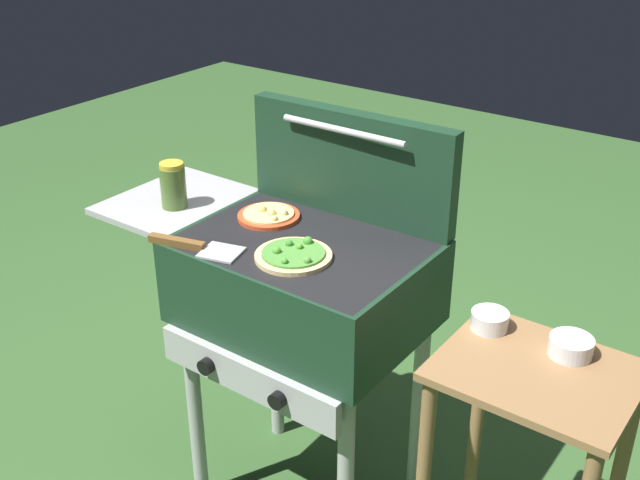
{
  "coord_description": "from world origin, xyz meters",
  "views": [
    {
      "loc": [
        1.11,
        -1.46,
        1.83
      ],
      "look_at": [
        0.05,
        0.0,
        0.92
      ],
      "focal_mm": 43.84,
      "sensor_mm": 36.0,
      "label": 1
    }
  ],
  "objects_px": {
    "topping_bowl_far": "(571,347)",
    "sauce_jar": "(173,185)",
    "pizza_cheese": "(269,215)",
    "grill": "(300,288)",
    "prep_table": "(526,445)",
    "pizza_veggie": "(294,255)",
    "spatula": "(195,246)",
    "topping_bowl_near": "(490,321)"
  },
  "relations": [
    {
      "from": "topping_bowl_far",
      "to": "sauce_jar",
      "type": "bearing_deg",
      "value": -173.15
    },
    {
      "from": "pizza_cheese",
      "to": "topping_bowl_far",
      "type": "distance_m",
      "value": 0.87
    },
    {
      "from": "grill",
      "to": "pizza_cheese",
      "type": "xyz_separation_m",
      "value": [
        -0.15,
        0.06,
        0.15
      ]
    },
    {
      "from": "topping_bowl_far",
      "to": "prep_table",
      "type": "bearing_deg",
      "value": -111.52
    },
    {
      "from": "grill",
      "to": "sauce_jar",
      "type": "relative_size",
      "value": 7.13
    },
    {
      "from": "pizza_veggie",
      "to": "prep_table",
      "type": "height_order",
      "value": "pizza_veggie"
    },
    {
      "from": "pizza_cheese",
      "to": "spatula",
      "type": "relative_size",
      "value": 0.66
    },
    {
      "from": "pizza_cheese",
      "to": "sauce_jar",
      "type": "height_order",
      "value": "sauce_jar"
    },
    {
      "from": "spatula",
      "to": "grill",
      "type": "bearing_deg",
      "value": 45.6
    },
    {
      "from": "prep_table",
      "to": "sauce_jar",
      "type": "bearing_deg",
      "value": -177.88
    },
    {
      "from": "topping_bowl_near",
      "to": "pizza_veggie",
      "type": "bearing_deg",
      "value": -159.02
    },
    {
      "from": "prep_table",
      "to": "spatula",
      "type": "bearing_deg",
      "value": -167.01
    },
    {
      "from": "prep_table",
      "to": "topping_bowl_near",
      "type": "distance_m",
      "value": 0.31
    },
    {
      "from": "spatula",
      "to": "topping_bowl_near",
      "type": "xyz_separation_m",
      "value": [
        0.7,
        0.29,
        -0.11
      ]
    },
    {
      "from": "sauce_jar",
      "to": "grill",
      "type": "bearing_deg",
      "value": 4.87
    },
    {
      "from": "pizza_veggie",
      "to": "topping_bowl_near",
      "type": "relative_size",
      "value": 2.13
    },
    {
      "from": "spatula",
      "to": "topping_bowl_near",
      "type": "height_order",
      "value": "spatula"
    },
    {
      "from": "grill",
      "to": "prep_table",
      "type": "relative_size",
      "value": 1.24
    },
    {
      "from": "grill",
      "to": "topping_bowl_near",
      "type": "relative_size",
      "value": 10.37
    },
    {
      "from": "pizza_veggie",
      "to": "sauce_jar",
      "type": "xyz_separation_m",
      "value": [
        -0.47,
        0.05,
        0.06
      ]
    },
    {
      "from": "grill",
      "to": "spatula",
      "type": "bearing_deg",
      "value": -134.4
    },
    {
      "from": "grill",
      "to": "spatula",
      "type": "height_order",
      "value": "spatula"
    },
    {
      "from": "topping_bowl_near",
      "to": "topping_bowl_far",
      "type": "relative_size",
      "value": 0.9
    },
    {
      "from": "pizza_cheese",
      "to": "topping_bowl_near",
      "type": "relative_size",
      "value": 1.89
    },
    {
      "from": "pizza_cheese",
      "to": "sauce_jar",
      "type": "xyz_separation_m",
      "value": [
        -0.27,
        -0.1,
        0.06
      ]
    },
    {
      "from": "sauce_jar",
      "to": "prep_table",
      "type": "bearing_deg",
      "value": 2.12
    },
    {
      "from": "pizza_cheese",
      "to": "sauce_jar",
      "type": "relative_size",
      "value": 1.3
    },
    {
      "from": "pizza_cheese",
      "to": "spatula",
      "type": "distance_m",
      "value": 0.26
    },
    {
      "from": "pizza_cheese",
      "to": "prep_table",
      "type": "height_order",
      "value": "pizza_cheese"
    },
    {
      "from": "sauce_jar",
      "to": "spatula",
      "type": "relative_size",
      "value": 0.51
    },
    {
      "from": "pizza_veggie",
      "to": "topping_bowl_near",
      "type": "height_order",
      "value": "pizza_veggie"
    },
    {
      "from": "pizza_veggie",
      "to": "pizza_cheese",
      "type": "relative_size",
      "value": 1.13
    },
    {
      "from": "prep_table",
      "to": "topping_bowl_far",
      "type": "height_order",
      "value": "topping_bowl_far"
    },
    {
      "from": "pizza_cheese",
      "to": "topping_bowl_far",
      "type": "xyz_separation_m",
      "value": [
        0.87,
        0.04,
        -0.11
      ]
    },
    {
      "from": "grill",
      "to": "topping_bowl_near",
      "type": "bearing_deg",
      "value": 10.32
    },
    {
      "from": "grill",
      "to": "topping_bowl_far",
      "type": "height_order",
      "value": "grill"
    },
    {
      "from": "pizza_veggie",
      "to": "sauce_jar",
      "type": "relative_size",
      "value": 1.46
    },
    {
      "from": "pizza_veggie",
      "to": "sauce_jar",
      "type": "bearing_deg",
      "value": 174.08
    },
    {
      "from": "spatula",
      "to": "topping_bowl_near",
      "type": "distance_m",
      "value": 0.77
    },
    {
      "from": "sauce_jar",
      "to": "topping_bowl_near",
      "type": "height_order",
      "value": "sauce_jar"
    },
    {
      "from": "sauce_jar",
      "to": "spatula",
      "type": "distance_m",
      "value": 0.29
    },
    {
      "from": "pizza_cheese",
      "to": "prep_table",
      "type": "distance_m",
      "value": 0.9
    }
  ]
}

